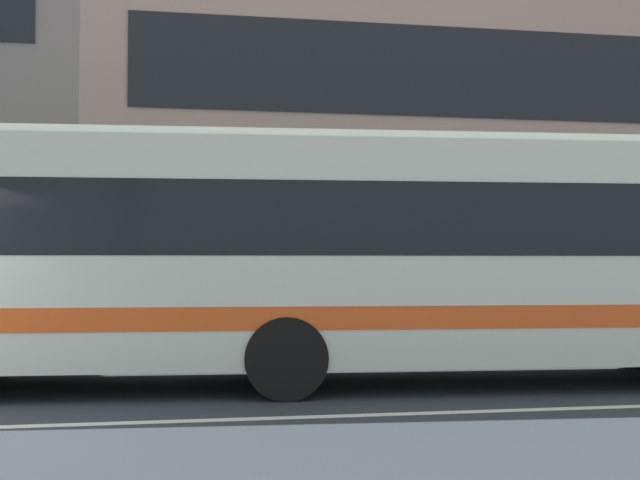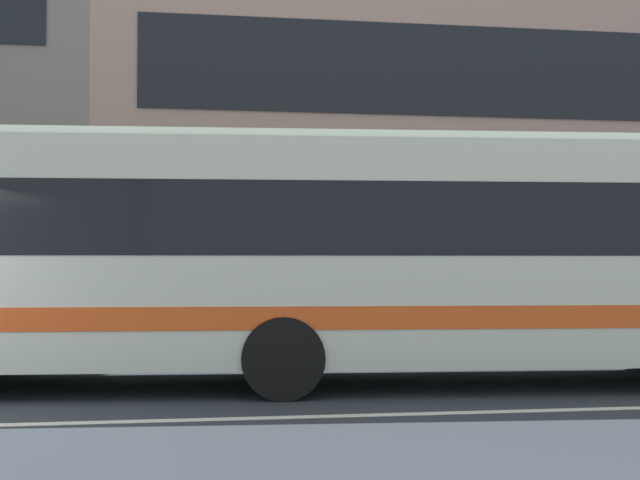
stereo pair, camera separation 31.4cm
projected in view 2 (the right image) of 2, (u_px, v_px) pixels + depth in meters
hedge_row_far at (30, 336)px, 13.53m from camera, size 21.96×1.10×0.80m
apartment_block_right at (560, 140)px, 22.85m from camera, size 25.10×8.44×10.40m
transit_bus at (336, 250)px, 10.77m from camera, size 12.17×3.32×3.29m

